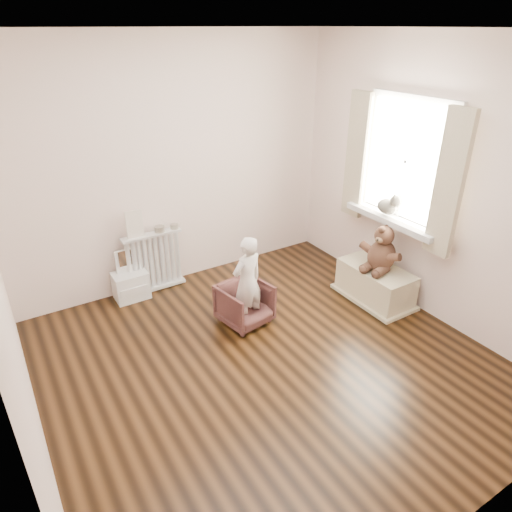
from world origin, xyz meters
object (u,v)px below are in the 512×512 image
child (247,282)px  toy_bench (375,282)px  radiator (154,258)px  armchair (245,304)px  plush_cat (388,205)px  toy_vanity (129,275)px  teddy_bear (383,243)px

child → toy_bench: bearing=157.2°
radiator → toy_bench: size_ratio=0.86×
armchair → toy_bench: size_ratio=0.58×
armchair → plush_cat: bearing=-19.8°
radiator → plush_cat: (2.04, -1.31, 0.61)m
toy_vanity → child: child is taller
toy_vanity → teddy_bear: (2.19, -1.40, 0.40)m
child → toy_bench: 1.45m
armchair → child: child is taller
plush_cat → toy_vanity: bearing=149.1°
radiator → toy_bench: 2.37m
toy_vanity → toy_bench: size_ratio=0.70×
child → plush_cat: 1.63m
teddy_bear → plush_cat: size_ratio=1.72×
child → plush_cat: bearing=162.0°
armchair → child: (0.00, -0.05, 0.27)m
teddy_bear → toy_vanity: bearing=134.2°
toy_vanity → armchair: size_ratio=1.21×
toy_vanity → child: size_ratio=0.60×
teddy_bear → plush_cat: plush_cat is taller
toy_bench → toy_vanity: bearing=147.9°
radiator → plush_cat: size_ratio=2.38×
teddy_bear → radiator: bearing=129.9°
radiator → teddy_bear: bearing=-37.0°
armchair → toy_bench: (1.39, -0.36, -0.01)m
toy_vanity → plush_cat: bearing=-28.7°
toy_vanity → toy_bench: (2.19, -1.38, -0.08)m
toy_bench → teddy_bear: size_ratio=1.61×
child → toy_vanity: bearing=-63.4°
plush_cat → teddy_bear: bearing=-138.5°
child → plush_cat: plush_cat is taller
toy_bench → plush_cat: bearing=35.5°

